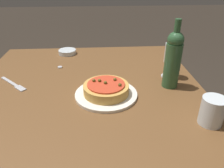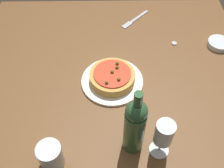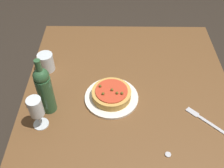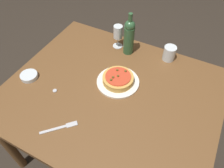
{
  "view_description": "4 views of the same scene",
  "coord_description": "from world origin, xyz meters",
  "px_view_note": "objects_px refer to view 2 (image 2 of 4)",
  "views": [
    {
      "loc": [
        0.78,
        0.06,
        1.2
      ],
      "look_at": [
        -0.02,
        0.11,
        0.76
      ],
      "focal_mm": 35.0,
      "sensor_mm": 36.0,
      "label": 1
    },
    {
      "loc": [
        0.01,
        0.79,
        1.57
      ],
      "look_at": [
        0.0,
        0.13,
        0.77
      ],
      "focal_mm": 42.0,
      "sensor_mm": 36.0,
      "label": 2
    },
    {
      "loc": [
        -0.83,
        0.07,
        1.68
      ],
      "look_at": [
        -0.01,
        0.08,
        0.83
      ],
      "focal_mm": 42.0,
      "sensor_mm": 36.0,
      "label": 3
    },
    {
      "loc": [
        0.38,
        -0.72,
        1.72
      ],
      "look_at": [
        -0.02,
        0.03,
        0.75
      ],
      "focal_mm": 35.0,
      "sensor_mm": 36.0,
      "label": 4
    }
  ],
  "objects_px": {
    "wine_bottle": "(135,126)",
    "fork": "(134,20)",
    "side_bowl": "(219,44)",
    "bottle_cap": "(174,43)",
    "dining_table": "(112,80)",
    "pizza": "(112,77)",
    "wine_glass": "(164,134)",
    "water_cup": "(51,156)",
    "dinner_plate": "(112,81)"
  },
  "relations": [
    {
      "from": "side_bowl",
      "to": "fork",
      "type": "relative_size",
      "value": 0.69
    },
    {
      "from": "dinner_plate",
      "to": "fork",
      "type": "xyz_separation_m",
      "value": [
        -0.12,
        -0.41,
        -0.0
      ]
    },
    {
      "from": "pizza",
      "to": "wine_glass",
      "type": "xyz_separation_m",
      "value": [
        -0.16,
        0.31,
        0.08
      ]
    },
    {
      "from": "side_bowl",
      "to": "fork",
      "type": "bearing_deg",
      "value": -27.01
    },
    {
      "from": "pizza",
      "to": "wine_bottle",
      "type": "bearing_deg",
      "value": 103.0
    },
    {
      "from": "pizza",
      "to": "wine_glass",
      "type": "relative_size",
      "value": 1.12
    },
    {
      "from": "wine_glass",
      "to": "wine_bottle",
      "type": "xyz_separation_m",
      "value": [
        0.09,
        -0.02,
        0.02
      ]
    },
    {
      "from": "wine_bottle",
      "to": "bottle_cap",
      "type": "height_order",
      "value": "wine_bottle"
    },
    {
      "from": "dining_table",
      "to": "dinner_plate",
      "type": "distance_m",
      "value": 0.12
    },
    {
      "from": "fork",
      "to": "bottle_cap",
      "type": "height_order",
      "value": "bottle_cap"
    },
    {
      "from": "wine_bottle",
      "to": "side_bowl",
      "type": "bearing_deg",
      "value": -131.21
    },
    {
      "from": "dining_table",
      "to": "bottle_cap",
      "type": "distance_m",
      "value": 0.35
    },
    {
      "from": "dining_table",
      "to": "pizza",
      "type": "xyz_separation_m",
      "value": [
        0.0,
        0.08,
        0.12
      ]
    },
    {
      "from": "wine_bottle",
      "to": "dining_table",
      "type": "bearing_deg",
      "value": -80.0
    },
    {
      "from": "wine_glass",
      "to": "water_cup",
      "type": "relative_size",
      "value": 1.69
    },
    {
      "from": "fork",
      "to": "bottle_cap",
      "type": "distance_m",
      "value": 0.26
    },
    {
      "from": "water_cup",
      "to": "pizza",
      "type": "bearing_deg",
      "value": -120.35
    },
    {
      "from": "dinner_plate",
      "to": "wine_glass",
      "type": "xyz_separation_m",
      "value": [
        -0.16,
        0.31,
        0.11
      ]
    },
    {
      "from": "water_cup",
      "to": "side_bowl",
      "type": "relative_size",
      "value": 0.94
    },
    {
      "from": "wine_bottle",
      "to": "dinner_plate",
      "type": "bearing_deg",
      "value": -76.98
    },
    {
      "from": "water_cup",
      "to": "side_bowl",
      "type": "bearing_deg",
      "value": -141.64
    },
    {
      "from": "water_cup",
      "to": "wine_bottle",
      "type": "bearing_deg",
      "value": -167.73
    },
    {
      "from": "side_bowl",
      "to": "dining_table",
      "type": "bearing_deg",
      "value": 14.61
    },
    {
      "from": "wine_glass",
      "to": "water_cup",
      "type": "xyz_separation_m",
      "value": [
        0.36,
        0.04,
        -0.06
      ]
    },
    {
      "from": "wine_bottle",
      "to": "wine_glass",
      "type": "bearing_deg",
      "value": 166.34
    },
    {
      "from": "pizza",
      "to": "wine_glass",
      "type": "bearing_deg",
      "value": 116.93
    },
    {
      "from": "wine_bottle",
      "to": "side_bowl",
      "type": "height_order",
      "value": "wine_bottle"
    },
    {
      "from": "wine_bottle",
      "to": "fork",
      "type": "height_order",
      "value": "wine_bottle"
    },
    {
      "from": "dining_table",
      "to": "fork",
      "type": "xyz_separation_m",
      "value": [
        -0.12,
        -0.33,
        0.09
      ]
    },
    {
      "from": "wine_bottle",
      "to": "fork",
      "type": "distance_m",
      "value": 0.72
    },
    {
      "from": "water_cup",
      "to": "wine_glass",
      "type": "bearing_deg",
      "value": -174.22
    },
    {
      "from": "fork",
      "to": "bottle_cap",
      "type": "bearing_deg",
      "value": 89.21
    },
    {
      "from": "dinner_plate",
      "to": "pizza",
      "type": "xyz_separation_m",
      "value": [
        -0.0,
        0.0,
        0.03
      ]
    },
    {
      "from": "fork",
      "to": "water_cup",
      "type": "bearing_deg",
      "value": 21.23
    },
    {
      "from": "side_bowl",
      "to": "bottle_cap",
      "type": "xyz_separation_m",
      "value": [
        0.21,
        -0.02,
        -0.01
      ]
    },
    {
      "from": "dining_table",
      "to": "fork",
      "type": "relative_size",
      "value": 8.02
    },
    {
      "from": "wine_bottle",
      "to": "side_bowl",
      "type": "xyz_separation_m",
      "value": [
        -0.44,
        -0.5,
        -0.12
      ]
    },
    {
      "from": "dining_table",
      "to": "dinner_plate",
      "type": "relative_size",
      "value": 4.76
    },
    {
      "from": "pizza",
      "to": "water_cup",
      "type": "distance_m",
      "value": 0.4
    },
    {
      "from": "dining_table",
      "to": "wine_bottle",
      "type": "height_order",
      "value": "wine_bottle"
    },
    {
      "from": "pizza",
      "to": "side_bowl",
      "type": "xyz_separation_m",
      "value": [
        -0.51,
        -0.22,
        -0.02
      ]
    },
    {
      "from": "water_cup",
      "to": "bottle_cap",
      "type": "relative_size",
      "value": 4.11
    },
    {
      "from": "dining_table",
      "to": "bottle_cap",
      "type": "xyz_separation_m",
      "value": [
        -0.3,
        -0.15,
        0.09
      ]
    },
    {
      "from": "dinner_plate",
      "to": "wine_bottle",
      "type": "height_order",
      "value": "wine_bottle"
    },
    {
      "from": "wine_bottle",
      "to": "side_bowl",
      "type": "distance_m",
      "value": 0.68
    },
    {
      "from": "water_cup",
      "to": "side_bowl",
      "type": "distance_m",
      "value": 0.91
    },
    {
      "from": "dinner_plate",
      "to": "side_bowl",
      "type": "bearing_deg",
      "value": -156.97
    },
    {
      "from": "water_cup",
      "to": "fork",
      "type": "xyz_separation_m",
      "value": [
        -0.32,
        -0.76,
        -0.05
      ]
    },
    {
      "from": "pizza",
      "to": "water_cup",
      "type": "bearing_deg",
      "value": 59.65
    },
    {
      "from": "wine_glass",
      "to": "side_bowl",
      "type": "height_order",
      "value": "wine_glass"
    }
  ]
}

